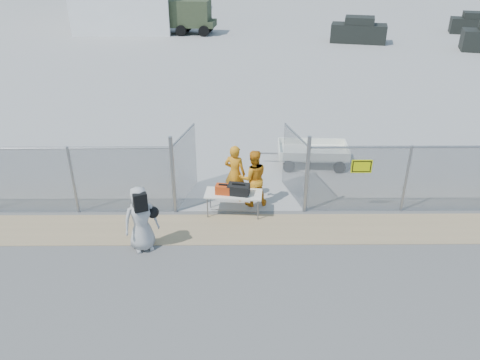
{
  "coord_description": "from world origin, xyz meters",
  "views": [
    {
      "loc": [
        -0.09,
        -10.44,
        7.55
      ],
      "look_at": [
        0.0,
        2.0,
        1.1
      ],
      "focal_mm": 35.0,
      "sensor_mm": 36.0,
      "label": 1
    }
  ],
  "objects_px": {
    "folding_table": "(234,203)",
    "security_worker_left": "(235,173)",
    "visitor": "(141,219)",
    "utility_trailer": "(313,154)",
    "security_worker_right": "(253,178)"
  },
  "relations": [
    {
      "from": "security_worker_right",
      "to": "utility_trailer",
      "type": "bearing_deg",
      "value": -137.01
    },
    {
      "from": "folding_table",
      "to": "visitor",
      "type": "bearing_deg",
      "value": -138.81
    },
    {
      "from": "utility_trailer",
      "to": "folding_table",
      "type": "bearing_deg",
      "value": -126.66
    },
    {
      "from": "security_worker_left",
      "to": "utility_trailer",
      "type": "height_order",
      "value": "security_worker_left"
    },
    {
      "from": "folding_table",
      "to": "security_worker_right",
      "type": "distance_m",
      "value": 1.02
    },
    {
      "from": "utility_trailer",
      "to": "security_worker_left",
      "type": "bearing_deg",
      "value": -134.39
    },
    {
      "from": "security_worker_left",
      "to": "utility_trailer",
      "type": "xyz_separation_m",
      "value": [
        2.88,
        2.67,
        -0.55
      ]
    },
    {
      "from": "folding_table",
      "to": "visitor",
      "type": "distance_m",
      "value": 3.07
    },
    {
      "from": "security_worker_right",
      "to": "utility_trailer",
      "type": "xyz_separation_m",
      "value": [
        2.31,
        2.96,
        -0.52
      ]
    },
    {
      "from": "folding_table",
      "to": "security_worker_left",
      "type": "distance_m",
      "value": 1.06
    },
    {
      "from": "folding_table",
      "to": "utility_trailer",
      "type": "height_order",
      "value": "utility_trailer"
    },
    {
      "from": "security_worker_right",
      "to": "visitor",
      "type": "distance_m",
      "value": 3.86
    },
    {
      "from": "folding_table",
      "to": "visitor",
      "type": "xyz_separation_m",
      "value": [
        -2.45,
        -1.76,
        0.57
      ]
    },
    {
      "from": "visitor",
      "to": "utility_trailer",
      "type": "distance_m",
      "value": 7.58
    },
    {
      "from": "security_worker_left",
      "to": "folding_table",
      "type": "bearing_deg",
      "value": 107.8
    }
  ]
}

